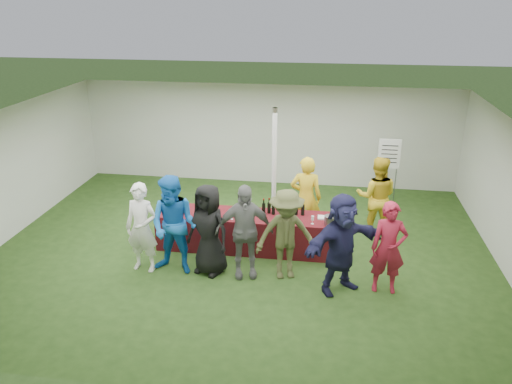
# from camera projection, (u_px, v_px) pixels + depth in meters

# --- Properties ---
(ground) EXTENTS (60.00, 60.00, 0.00)m
(ground) POSITION_uv_depth(u_px,v_px,m) (242.00, 250.00, 10.20)
(ground) COLOR #284719
(ground) RESTS_ON ground
(tent) EXTENTS (10.00, 10.00, 10.00)m
(tent) POSITION_uv_depth(u_px,v_px,m) (274.00, 170.00, 10.74)
(tent) COLOR white
(tent) RESTS_ON ground
(serving_table) EXTENTS (3.60, 0.80, 0.75)m
(serving_table) POSITION_uv_depth(u_px,v_px,m) (246.00, 231.00, 10.15)
(serving_table) COLOR maroon
(serving_table) RESTS_ON ground
(wine_bottles) EXTENTS (0.85, 0.16, 0.32)m
(wine_bottles) POSITION_uv_depth(u_px,v_px,m) (282.00, 208.00, 9.99)
(wine_bottles) COLOR black
(wine_bottles) RESTS_ON serving_table
(wine_glasses) EXTENTS (2.79, 0.09, 0.16)m
(wine_glasses) POSITION_uv_depth(u_px,v_px,m) (221.00, 213.00, 9.80)
(wine_glasses) COLOR silver
(wine_glasses) RESTS_ON serving_table
(water_bottle) EXTENTS (0.07, 0.07, 0.23)m
(water_bottle) POSITION_uv_depth(u_px,v_px,m) (247.00, 208.00, 10.05)
(water_bottle) COLOR silver
(water_bottle) RESTS_ON serving_table
(bar_towel) EXTENTS (0.25, 0.18, 0.03)m
(bar_towel) POSITION_uv_depth(u_px,v_px,m) (324.00, 218.00, 9.84)
(bar_towel) COLOR white
(bar_towel) RESTS_ON serving_table
(dump_bucket) EXTENTS (0.22, 0.22, 0.18)m
(dump_bucket) POSITION_uv_depth(u_px,v_px,m) (330.00, 220.00, 9.55)
(dump_bucket) COLOR slate
(dump_bucket) RESTS_ON serving_table
(wine_list_sign) EXTENTS (0.50, 0.03, 1.80)m
(wine_list_sign) POSITION_uv_depth(u_px,v_px,m) (389.00, 159.00, 11.51)
(wine_list_sign) COLOR slate
(wine_list_sign) RESTS_ON ground
(staff_pourer) EXTENTS (0.66, 0.43, 1.81)m
(staff_pourer) POSITION_uv_depth(u_px,v_px,m) (306.00, 198.00, 10.43)
(staff_pourer) COLOR yellow
(staff_pourer) RESTS_ON ground
(staff_back) EXTENTS (0.91, 0.73, 1.76)m
(staff_back) POSITION_uv_depth(u_px,v_px,m) (376.00, 197.00, 10.55)
(staff_back) COLOR gold
(staff_back) RESTS_ON ground
(customer_0) EXTENTS (0.68, 0.49, 1.72)m
(customer_0) POSITION_uv_depth(u_px,v_px,m) (142.00, 228.00, 9.19)
(customer_0) COLOR white
(customer_0) RESTS_ON ground
(customer_1) EXTENTS (1.02, 0.85, 1.89)m
(customer_1) POSITION_uv_depth(u_px,v_px,m) (174.00, 226.00, 9.08)
(customer_1) COLOR blue
(customer_1) RESTS_ON ground
(customer_2) EXTENTS (0.99, 0.83, 1.74)m
(customer_2) POSITION_uv_depth(u_px,v_px,m) (209.00, 230.00, 9.10)
(customer_2) COLOR black
(customer_2) RESTS_ON ground
(customer_3) EXTENTS (1.12, 0.68, 1.79)m
(customer_3) POSITION_uv_depth(u_px,v_px,m) (244.00, 231.00, 8.98)
(customer_3) COLOR slate
(customer_3) RESTS_ON ground
(customer_4) EXTENTS (1.25, 0.93, 1.72)m
(customer_4) POSITION_uv_depth(u_px,v_px,m) (286.00, 235.00, 8.94)
(customer_4) COLOR #4A4E29
(customer_4) RESTS_ON ground
(customer_5) EXTENTS (1.66, 1.43, 1.81)m
(customer_5) POSITION_uv_depth(u_px,v_px,m) (341.00, 244.00, 8.51)
(customer_5) COLOR #1E1E45
(customer_5) RESTS_ON ground
(customer_6) EXTENTS (0.61, 0.40, 1.67)m
(customer_6) POSITION_uv_depth(u_px,v_px,m) (388.00, 248.00, 8.52)
(customer_6) COLOR maroon
(customer_6) RESTS_ON ground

